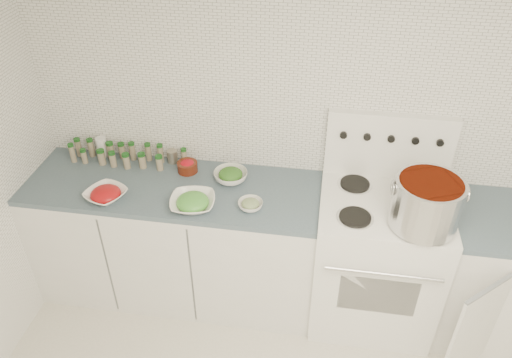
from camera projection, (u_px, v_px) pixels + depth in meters
name	position (u px, v px, depth m)	size (l,w,h in m)	color
room_walls	(286.00, 260.00, 1.66)	(3.54, 3.04, 2.52)	white
counter_left	(178.00, 239.00, 3.37)	(1.85, 0.62, 0.90)	white
stove	(376.00, 256.00, 3.17)	(0.76, 0.70, 1.36)	white
counter_right	(509.00, 276.00, 3.10)	(0.89, 0.89, 0.90)	white
stock_pot	(427.00, 202.00, 2.66)	(0.39, 0.37, 0.28)	silver
bowl_tomato	(106.00, 194.00, 2.98)	(0.30, 0.30, 0.08)	white
bowl_snowpea	(193.00, 202.00, 2.91)	(0.30, 0.30, 0.09)	white
bowl_broccoli	(231.00, 175.00, 3.13)	(0.23, 0.23, 0.09)	white
bowl_zucchini	(250.00, 204.00, 2.91)	(0.16, 0.16, 0.06)	white
bowl_pepper	(187.00, 166.00, 3.21)	(0.13, 0.13, 0.08)	#4F1A0D
salt_canister	(102.00, 147.00, 3.35)	(0.07, 0.07, 0.14)	white
tin_can	(172.00, 156.00, 3.30)	(0.07, 0.07, 0.09)	gray
spice_cluster	(121.00, 154.00, 3.29)	(0.77, 0.16, 0.14)	gray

